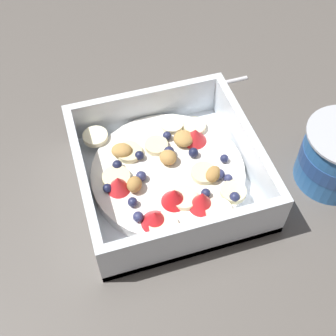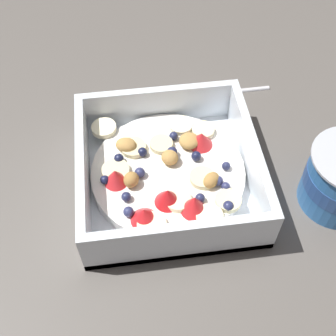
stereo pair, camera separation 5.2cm
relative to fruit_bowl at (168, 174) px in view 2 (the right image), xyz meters
The scene contains 3 objects.
ground_plane 0.03m from the fruit_bowl, 134.63° to the left, with size 2.40×2.40×0.00m, color #56514C.
fruit_bowl is the anchor object (origin of this frame).
spoon 0.16m from the fruit_bowl, 162.20° to the left, with size 0.03×0.17×0.01m.
Camera 2 is at (0.33, -0.06, 0.45)m, focal length 47.40 mm.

